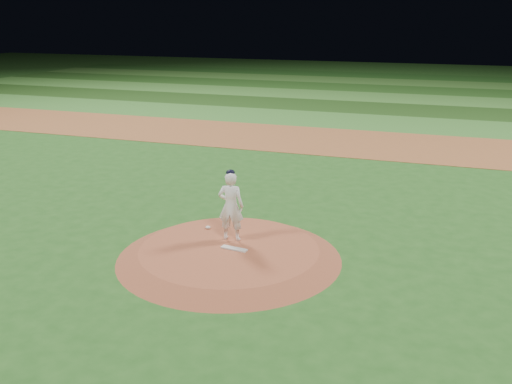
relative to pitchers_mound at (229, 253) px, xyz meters
The scene contains 12 objects.
ground 0.12m from the pitchers_mound, ahead, with size 120.00×120.00×0.00m, color #22551B.
infield_dirt_band 14.00m from the pitchers_mound, 90.00° to the left, with size 70.00×6.00×0.02m, color brown.
outfield_stripe_0 19.50m from the pitchers_mound, 90.00° to the left, with size 70.00×5.00×0.02m, color #357229.
outfield_stripe_1 24.50m from the pitchers_mound, 90.00° to the left, with size 70.00×5.00×0.02m, color #1D4115.
outfield_stripe_2 29.50m from the pitchers_mound, 90.00° to the left, with size 70.00×5.00×0.02m, color #3A7A2C.
outfield_stripe_3 34.50m from the pitchers_mound, 90.00° to the left, with size 70.00×5.00×0.02m, color #204C18.
outfield_stripe_4 39.50m from the pitchers_mound, 90.00° to the left, with size 70.00×5.00×0.02m, color #376F28.
outfield_stripe_5 44.50m from the pitchers_mound, 90.00° to the left, with size 70.00×5.00×0.02m, color #1D4D19.
pitchers_mound is the anchor object (origin of this frame).
pitching_rubber 0.20m from the pitchers_mound, ahead, with size 0.67×0.17×0.03m, color silver.
rosin_bag 1.48m from the pitchers_mound, 134.52° to the left, with size 0.14×0.14×0.07m, color silver.
pitcher_on_mound 1.18m from the pitchers_mound, 106.20° to the left, with size 0.69×0.50×1.84m.
Camera 1 is at (4.86, -11.96, 5.75)m, focal length 40.00 mm.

